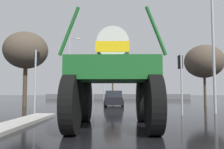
# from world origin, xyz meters

# --- Properties ---
(ground_plane) EXTENTS (120.00, 120.00, 0.00)m
(ground_plane) POSITION_xyz_m (0.00, 18.00, 0.00)
(ground_plane) COLOR black
(median_island) EXTENTS (1.20, 8.82, 0.15)m
(median_island) POSITION_xyz_m (-4.19, 6.75, 0.07)
(median_island) COLOR #B2AFA8
(median_island) RESTS_ON ground
(oversize_sprayer) EXTENTS (3.72, 5.64, 4.39)m
(oversize_sprayer) POSITION_xyz_m (-0.03, 6.98, 2.01)
(oversize_sprayer) COLOR black
(oversize_sprayer) RESTS_ON ground
(sedan_ahead) EXTENTS (1.89, 4.11, 1.52)m
(sedan_ahead) POSITION_xyz_m (-0.26, 20.45, 0.71)
(sedan_ahead) COLOR black
(sedan_ahead) RESTS_ON ground
(traffic_signal_near_left) EXTENTS (0.24, 0.54, 4.09)m
(traffic_signal_near_left) POSITION_xyz_m (-5.05, 11.80, 2.98)
(traffic_signal_near_left) COLOR #A8AAAF
(traffic_signal_near_left) RESTS_ON ground
(traffic_signal_near_right) EXTENTS (0.24, 0.54, 3.82)m
(traffic_signal_near_right) POSITION_xyz_m (4.09, 11.81, 2.79)
(traffic_signal_near_right) COLOR #A8AAAF
(traffic_signal_near_right) RESTS_ON ground
(traffic_signal_far_left) EXTENTS (0.24, 0.55, 3.61)m
(traffic_signal_far_left) POSITION_xyz_m (-3.40, 29.86, 2.64)
(traffic_signal_far_left) COLOR #A8AAAF
(traffic_signal_far_left) RESTS_ON ground
(traffic_signal_far_right) EXTENTS (0.24, 0.55, 3.90)m
(traffic_signal_far_right) POSITION_xyz_m (-1.87, 29.86, 2.84)
(traffic_signal_far_right) COLOR #A8AAAF
(traffic_signal_far_right) RESTS_ON ground
(streetlight_near_right) EXTENTS (1.83, 0.24, 7.98)m
(streetlight_near_right) POSITION_xyz_m (6.73, 12.82, 4.43)
(streetlight_near_right) COLOR #A8AAAF
(streetlight_near_right) RESTS_ON ground
(streetlight_far_left) EXTENTS (1.65, 0.24, 8.95)m
(streetlight_far_left) POSITION_xyz_m (-6.50, 28.61, 4.90)
(streetlight_far_left) COLOR #A8AAAF
(streetlight_far_left) RESTS_ON ground
(bare_tree_left) EXTENTS (4.35, 4.35, 7.41)m
(bare_tree_left) POSITION_xyz_m (-9.11, 19.92, 5.53)
(bare_tree_left) COLOR #473828
(bare_tree_left) RESTS_ON ground
(bare_tree_right) EXTENTS (4.11, 4.11, 6.36)m
(bare_tree_right) POSITION_xyz_m (9.30, 21.82, 4.60)
(bare_tree_right) COLOR #473828
(bare_tree_right) RESTS_ON ground
(bare_tree_far_center) EXTENTS (3.14, 3.14, 7.32)m
(bare_tree_far_center) POSITION_xyz_m (-0.83, 37.41, 5.94)
(bare_tree_far_center) COLOR #473828
(bare_tree_far_center) RESTS_ON ground
(roadside_barrier) EXTENTS (26.80, 0.24, 0.90)m
(roadside_barrier) POSITION_xyz_m (0.00, 40.05, 0.45)
(roadside_barrier) COLOR #59595B
(roadside_barrier) RESTS_ON ground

